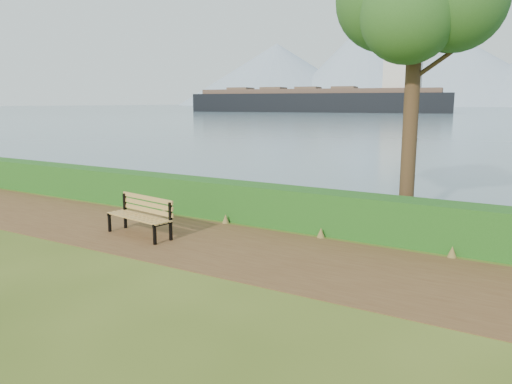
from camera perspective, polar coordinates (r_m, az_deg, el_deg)
The scene contains 5 objects.
ground at distance 10.84m, azimuth -4.88°, elevation -6.53°, with size 140.00×140.00×0.00m, color #3F5017.
path at distance 11.07m, azimuth -3.96°, elevation -6.13°, with size 40.00×3.40×0.01m, color #56351D.
hedge at distance 12.84m, azimuth 1.94°, elevation -1.54°, with size 32.00×0.85×1.00m, color #184212.
bench at distance 12.07m, azimuth -12.91°, elevation -2.38°, with size 1.92×0.83×0.93m.
cargo_ship at distance 153.97m, azimuth 7.94°, elevation 10.33°, with size 78.77×25.81×23.63m.
Camera 1 is at (6.15, -8.36, 3.13)m, focal length 35.00 mm.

